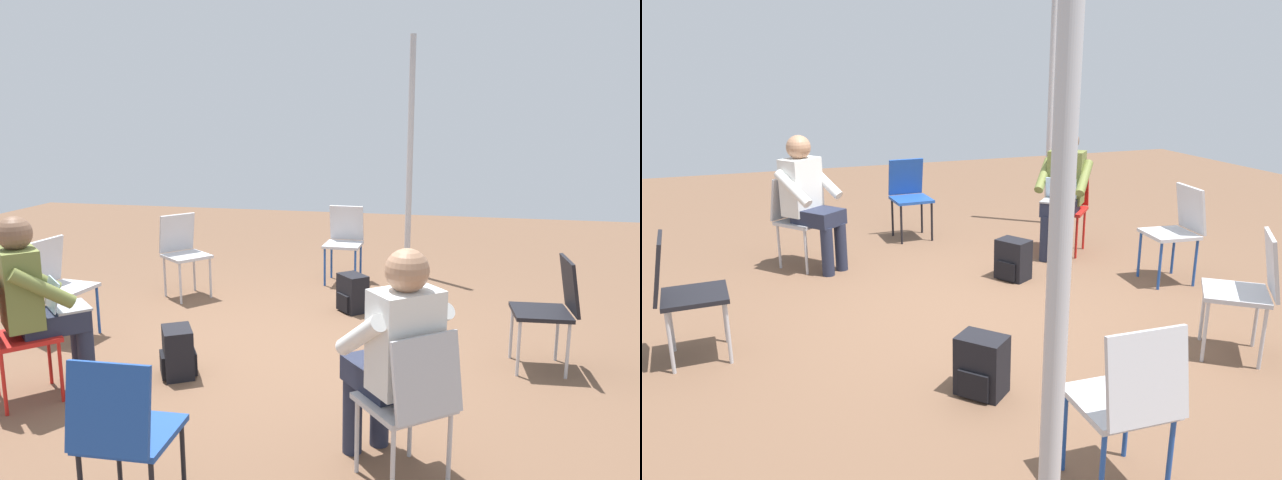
{
  "view_description": "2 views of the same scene",
  "coord_description": "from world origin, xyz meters",
  "views": [
    {
      "loc": [
        -4.54,
        -1.33,
        1.89
      ],
      "look_at": [
        0.08,
        -0.33,
        0.91
      ],
      "focal_mm": 35.0,
      "sensor_mm": 36.0,
      "label": 1
    },
    {
      "loc": [
        4.2,
        -1.64,
        1.91
      ],
      "look_at": [
        0.25,
        -0.21,
        0.67
      ],
      "focal_mm": 35.0,
      "sensor_mm": 36.0,
      "label": 2
    }
  ],
  "objects": [
    {
      "name": "chair_south",
      "position": [
        0.1,
        -2.06,
        0.5
      ],
      "size": [
        0.43,
        0.46,
        0.85
      ],
      "rotation": [
        0.0,
        0.0,
        0.07
      ],
      "color": "black",
      "rests_on": "ground"
    },
    {
      "name": "person_with_laptop",
      "position": [
        -1.09,
        1.32,
        0.69
      ],
      "size": [
        0.64,
        0.63,
        1.24
      ],
      "rotation": [
        0.0,
        0.0,
        -2.32
      ],
      "color": "#23283D",
      "rests_on": "ground"
    },
    {
      "name": "chair_west",
      "position": [
        -2.23,
        0.07,
        0.5
      ],
      "size": [
        0.45,
        0.42,
        0.85
      ],
      "rotation": [
        0.0,
        0.0,
        -1.53
      ],
      "color": "#1E4799",
      "rests_on": "ground"
    },
    {
      "name": "ground_plane",
      "position": [
        0.0,
        0.0,
        0.0
      ],
      "size": [
        14.0,
        14.0,
        0.0
      ],
      "primitive_type": "plane",
      "color": "brown"
    },
    {
      "name": "tent_pole_far",
      "position": [
        2.72,
        -0.81,
        1.36
      ],
      "size": [
        0.07,
        0.07,
        2.73
      ],
      "primitive_type": "cylinder",
      "color": "#B2B2B7",
      "rests_on": "ground"
    },
    {
      "name": "chair_northeast",
      "position": [
        1.28,
        1.38,
        0.5
      ],
      "size": [
        0.58,
        0.58,
        0.85
      ],
      "rotation": [
        0.0,
        0.0,
        2.48
      ],
      "color": "#B7B7BC",
      "rests_on": "ground"
    },
    {
      "name": "chair_east",
      "position": [
        2.2,
        -0.15,
        0.5
      ],
      "size": [
        0.45,
        0.41,
        0.85
      ],
      "rotation": [
        0.0,
        0.0,
        1.55
      ],
      "color": "#B7B7BC",
      "rests_on": "ground"
    },
    {
      "name": "chair_southwest",
      "position": [
        -1.64,
        -1.17,
        0.5
      ],
      "size": [
        0.58,
        0.58,
        0.85
      ],
      "rotation": [
        0.0,
        0.0,
        -0.89
      ],
      "color": "#B7B7BC",
      "rests_on": "ground"
    },
    {
      "name": "chair_north",
      "position": [
        -0.07,
        1.89,
        0.5
      ],
      "size": [
        0.44,
        0.47,
        0.85
      ],
      "rotation": [
        0.0,
        0.0,
        -3.24
      ],
      "color": "#B7B7BC",
      "rests_on": "ground"
    },
    {
      "name": "backpack_by_empty_chair",
      "position": [
        1.15,
        -0.42,
        0.16
      ],
      "size": [
        0.34,
        0.34,
        0.36
      ],
      "rotation": [
        0.0,
        0.0,
        3.87
      ],
      "color": "black",
      "rests_on": "ground"
    },
    {
      "name": "backpack_near_laptop_user",
      "position": [
        -0.6,
        0.58,
        0.16
      ],
      "size": [
        0.34,
        0.32,
        0.36
      ],
      "rotation": [
        0.0,
        0.0,
        3.68
      ],
      "color": "black",
      "rests_on": "ground"
    },
    {
      "name": "chair_northwest",
      "position": [
        -1.22,
        1.44,
        0.5
      ],
      "size": [
        0.59,
        0.58,
        0.85
      ],
      "rotation": [
        0.0,
        0.0,
        -2.32
      ],
      "color": "red",
      "rests_on": "ground"
    },
    {
      "name": "person_in_white",
      "position": [
        -1.51,
        -1.06,
        0.69
      ],
      "size": [
        0.63,
        0.63,
        1.24
      ],
      "rotation": [
        0.0,
        0.0,
        -0.89
      ],
      "color": "#23283D",
      "rests_on": "ground"
    },
    {
      "name": "tent_pole_near",
      "position": [
        -2.26,
        1.77,
        1.33
      ],
      "size": [
        0.07,
        0.07,
        2.67
      ],
      "primitive_type": "cylinder",
      "color": "#B2B2B7",
      "rests_on": "ground"
    }
  ]
}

